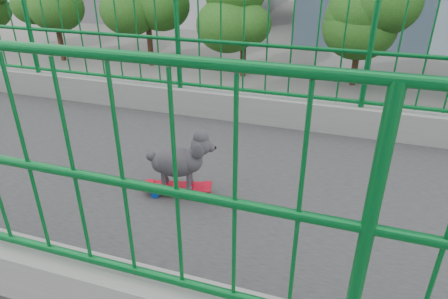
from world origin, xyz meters
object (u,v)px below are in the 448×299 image
skateboard (178,188)px  car_3 (3,91)px  car_4 (131,87)px  car_0 (288,265)px  poodle (180,159)px

skateboard → car_3: (-15.83, -19.32, -6.32)m
skateboard → car_4: size_ratio=0.13×
car_0 → car_3: bearing=-116.1°
skateboard → car_3: skateboard is taller
poodle → car_0: (-6.23, 0.21, -6.55)m
skateboard → car_0: (-6.23, 0.24, -6.30)m
car_0 → car_4: bearing=-135.9°
poodle → car_3: poodle is taller
car_0 → car_3: size_ratio=0.88×
car_0 → car_4: (-12.80, -12.39, -0.04)m
poodle → car_3: bearing=-143.9°
car_0 → poodle: bearing=-2.0°
skateboard → car_0: 8.86m
poodle → car_4: bearing=-162.0°
car_0 → car_3: (-9.60, -19.56, -0.02)m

